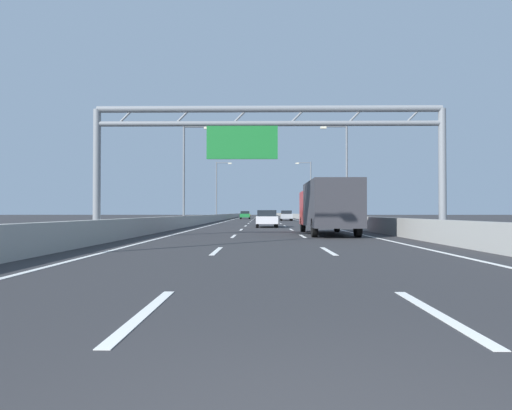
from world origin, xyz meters
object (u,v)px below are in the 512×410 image
object	(u,v)px
streetlamp_left_mid	(186,169)
sign_gantry	(265,137)
streetlamp_right_mid	(344,168)
yellow_car	(262,214)
green_car	(245,215)
box_truck	(328,206)
streetlamp_right_far	(309,187)
white_car	(267,219)
silver_car	(286,216)
streetlamp_left_far	(218,187)
orange_car	(262,215)
black_car	(264,215)

from	to	relation	value
streetlamp_left_mid	sign_gantry	bearing A→B (deg)	-70.91
sign_gantry	streetlamp_right_mid	bearing A→B (deg)	70.12
yellow_car	green_car	bearing A→B (deg)	-95.70
box_truck	green_car	bearing A→B (deg)	96.50
streetlamp_right_far	green_car	size ratio (longest dim) A/B	2.24
white_car	streetlamp_right_far	bearing A→B (deg)	78.33
streetlamp_right_far	silver_car	bearing A→B (deg)	-125.82
streetlamp_right_mid	green_car	distance (m)	44.47
sign_gantry	silver_car	size ratio (longest dim) A/B	3.70
streetlamp_right_far	green_car	xyz separation A→B (m)	(-10.90, 11.79, -4.63)
streetlamp_left_far	box_truck	bearing A→B (deg)	-77.30
sign_gantry	streetlamp_right_mid	xyz separation A→B (m)	(7.63, 21.09, 0.53)
sign_gantry	orange_car	distance (m)	73.99
box_truck	sign_gantry	bearing A→B (deg)	-132.07
streetlamp_left_mid	green_car	size ratio (longest dim) A/B	2.24
sign_gantry	streetlamp_left_mid	xyz separation A→B (m)	(-7.30, 21.09, 0.53)
streetlamp_right_far	box_truck	bearing A→B (deg)	-94.82
streetlamp_left_far	green_car	bearing A→B (deg)	71.12
orange_car	white_car	bearing A→B (deg)	-89.75
streetlamp_left_mid	black_car	distance (m)	28.01
streetlamp_left_far	orange_car	size ratio (longest dim) A/B	2.21
sign_gantry	green_car	xyz separation A→B (m)	(-3.27, 63.96, -4.10)
streetlamp_right_mid	streetlamp_right_far	distance (m)	31.07
streetlamp_right_far	yellow_car	bearing A→B (deg)	99.90
yellow_car	green_car	xyz separation A→B (m)	(-3.22, -32.22, 0.03)
streetlamp_left_mid	streetlamp_left_far	world-z (taller)	same
sign_gantry	black_car	world-z (taller)	sign_gantry
yellow_car	orange_car	xyz separation A→B (m)	(0.06, -22.30, 0.03)
silver_car	white_car	size ratio (longest dim) A/B	1.02
sign_gantry	silver_car	bearing A→B (deg)	85.67
streetlamp_right_mid	silver_car	bearing A→B (deg)	99.20
streetlamp_left_mid	orange_car	size ratio (longest dim) A/B	2.21
yellow_car	streetlamp_left_far	bearing A→B (deg)	-99.36
streetlamp_left_mid	yellow_car	size ratio (longest dim) A/B	2.32
streetlamp_left_mid	streetlamp_right_far	distance (m)	34.47
streetlamp_right_mid	box_truck	size ratio (longest dim) A/B	1.10
streetlamp_right_far	box_truck	size ratio (longest dim) A/B	1.10
white_car	black_car	distance (m)	31.19
streetlamp_left_far	orange_car	world-z (taller)	streetlamp_left_far
orange_car	black_car	size ratio (longest dim) A/B	0.95
orange_car	black_car	distance (m)	26.21
streetlamp_left_far	yellow_car	world-z (taller)	streetlamp_left_far
streetlamp_left_far	green_car	xyz separation A→B (m)	(4.03, 11.79, -4.63)
sign_gantry	white_car	bearing A→B (deg)	89.11
silver_car	streetlamp_right_far	bearing A→B (deg)	54.18
yellow_car	black_car	size ratio (longest dim) A/B	0.91
streetlamp_left_far	streetlamp_right_far	size ratio (longest dim) A/B	1.00
streetlamp_left_mid	green_car	bearing A→B (deg)	84.62
silver_car	green_car	distance (m)	18.76
silver_car	box_truck	bearing A→B (deg)	-89.94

